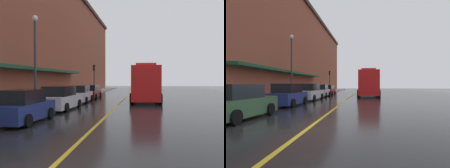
# 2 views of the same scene
# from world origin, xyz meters

# --- Properties ---
(ground_plane) EXTENTS (112.00, 112.00, 0.00)m
(ground_plane) POSITION_xyz_m (0.00, 25.00, 0.00)
(ground_plane) COLOR #232326
(sidewalk_left) EXTENTS (2.40, 70.00, 0.15)m
(sidewalk_left) POSITION_xyz_m (-6.20, 25.00, 0.07)
(sidewalk_left) COLOR #ADA8A0
(sidewalk_left) RESTS_ON ground
(lane_center_stripe) EXTENTS (0.16, 70.00, 0.01)m
(lane_center_stripe) POSITION_xyz_m (0.00, 25.00, 0.00)
(lane_center_stripe) COLOR gold
(lane_center_stripe) RESTS_ON ground
(brick_building_left) EXTENTS (12.24, 64.00, 15.15)m
(brick_building_left) POSITION_xyz_m (-12.93, 24.00, 7.58)
(brick_building_left) COLOR brown
(brick_building_left) RESTS_ON ground
(parked_car_0) EXTENTS (2.18, 4.43, 1.65)m
(parked_car_0) POSITION_xyz_m (-3.92, 1.43, 0.78)
(parked_car_0) COLOR #2D5133
(parked_car_0) RESTS_ON ground
(parked_car_1) EXTENTS (2.02, 4.26, 1.71)m
(parked_car_1) POSITION_xyz_m (-3.88, 7.49, 0.80)
(parked_car_1) COLOR navy
(parked_car_1) RESTS_ON ground
(parked_car_2) EXTENTS (2.21, 4.84, 1.73)m
(parked_car_2) POSITION_xyz_m (-3.87, 13.06, 0.81)
(parked_car_2) COLOR silver
(parked_car_2) RESTS_ON ground
(parked_car_3) EXTENTS (2.13, 4.17, 1.65)m
(parked_car_3) POSITION_xyz_m (-3.98, 18.85, 0.77)
(parked_car_3) COLOR silver
(parked_car_3) RESTS_ON ground
(parked_car_4) EXTENTS (2.06, 4.92, 1.57)m
(parked_car_4) POSITION_xyz_m (-4.03, 24.05, 0.74)
(parked_car_4) COLOR maroon
(parked_car_4) RESTS_ON ground
(fire_truck) EXTENTS (2.97, 9.07, 3.68)m
(fire_truck) POSITION_xyz_m (2.37, 20.87, 1.76)
(fire_truck) COLOR red
(fire_truck) RESTS_ON ground
(parking_meter_0) EXTENTS (0.14, 0.18, 1.33)m
(parking_meter_0) POSITION_xyz_m (-5.35, 3.57, 1.06)
(parking_meter_0) COLOR #4C4C51
(parking_meter_0) RESTS_ON sidewalk_left
(parking_meter_1) EXTENTS (0.14, 0.18, 1.33)m
(parking_meter_1) POSITION_xyz_m (-5.35, 17.86, 1.06)
(parking_meter_1) COLOR #4C4C51
(parking_meter_1) RESTS_ON sidewalk_left
(parking_meter_2) EXTENTS (0.14, 0.18, 1.33)m
(parking_meter_2) POSITION_xyz_m (-5.35, 14.49, 1.06)
(parking_meter_2) COLOR #4C4C51
(parking_meter_2) RESTS_ON sidewalk_left
(street_lamp_left) EXTENTS (0.44, 0.44, 6.94)m
(street_lamp_left) POSITION_xyz_m (-5.95, 13.34, 4.40)
(street_lamp_left) COLOR #33383D
(street_lamp_left) RESTS_ON sidewalk_left
(traffic_light_near) EXTENTS (0.38, 0.36, 4.30)m
(traffic_light_near) POSITION_xyz_m (-5.29, 32.10, 3.16)
(traffic_light_near) COLOR #232326
(traffic_light_near) RESTS_ON sidewalk_left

